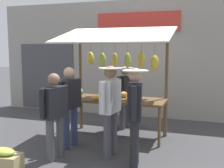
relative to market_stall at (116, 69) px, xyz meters
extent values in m
plane|color=#424244|center=(-0.03, 0.05, -1.55)|extent=(40.00, 40.00, 0.00)
cube|color=#9E998E|center=(-0.03, -2.15, 0.15)|extent=(9.00, 0.25, 3.40)
cube|color=red|center=(-0.01, -2.00, 1.20)|extent=(2.40, 0.06, 0.56)
cube|color=#47474C|center=(3.00, -2.01, -0.45)|extent=(1.90, 0.04, 2.10)
cube|color=brown|center=(-0.03, 0.05, -0.69)|extent=(2.20, 0.90, 0.05)
cylinder|color=brown|center=(1.01, 0.44, -1.13)|extent=(0.06, 0.06, 0.83)
cylinder|color=brown|center=(-1.07, 0.44, -1.13)|extent=(0.06, 0.06, 0.83)
cylinder|color=brown|center=(1.01, -0.34, -1.13)|extent=(0.06, 0.06, 0.83)
cylinder|color=brown|center=(-1.07, -0.34, -1.13)|extent=(0.06, 0.06, 0.83)
cylinder|color=brown|center=(1.03, -0.35, -0.37)|extent=(0.07, 0.07, 2.35)
cylinder|color=brown|center=(-1.09, -0.35, -0.37)|extent=(0.07, 0.07, 2.35)
cylinder|color=brown|center=(-0.03, -0.35, 0.60)|extent=(2.12, 0.06, 0.06)
cube|color=beige|center=(-0.03, 0.20, 0.75)|extent=(2.50, 1.46, 0.39)
cylinder|color=brown|center=(-0.81, -0.33, 0.46)|extent=(0.01, 0.01, 0.29)
ellipsoid|color=yellow|center=(-0.81, -0.33, 0.13)|extent=(0.26, 0.26, 0.35)
cylinder|color=brown|center=(-0.51, -0.31, 0.50)|extent=(0.01, 0.01, 0.21)
ellipsoid|color=yellow|center=(-0.51, -0.31, 0.21)|extent=(0.16, 0.13, 0.37)
cylinder|color=brown|center=(-0.18, -0.36, 0.48)|extent=(0.01, 0.01, 0.24)
ellipsoid|color=#B2CC4C|center=(-0.18, -0.36, 0.18)|extent=(0.18, 0.20, 0.37)
cylinder|color=brown|center=(0.14, -0.36, 0.48)|extent=(0.01, 0.01, 0.25)
ellipsoid|color=yellow|center=(0.14, -0.36, 0.18)|extent=(0.19, 0.19, 0.34)
cylinder|color=brown|center=(0.45, -0.33, 0.48)|extent=(0.01, 0.01, 0.24)
ellipsoid|color=#B2CC4C|center=(0.45, -0.33, 0.18)|extent=(0.24, 0.21, 0.36)
cylinder|color=brown|center=(0.76, -0.35, 0.49)|extent=(0.01, 0.01, 0.22)
ellipsoid|color=yellow|center=(0.76, -0.35, 0.22)|extent=(0.18, 0.22, 0.31)
ellipsoid|color=gold|center=(0.35, 0.36, -0.62)|extent=(0.21, 0.18, 0.10)
sphere|color=#729E4C|center=(0.91, 0.01, -0.57)|extent=(0.20, 0.20, 0.20)
ellipsoid|color=orange|center=(-0.13, -0.14, -0.60)|extent=(0.26, 0.25, 0.14)
cylinder|color=#4C4C51|center=(-0.04, -0.82, -1.16)|extent=(0.14, 0.14, 0.78)
cylinder|color=#4C4C51|center=(0.01, -0.57, -1.16)|extent=(0.14, 0.14, 0.78)
cube|color=black|center=(-0.02, -0.70, -0.50)|extent=(0.31, 0.50, 0.55)
cylinder|color=black|center=(-0.08, -0.98, -0.47)|extent=(0.09, 0.09, 0.51)
cylinder|color=black|center=(0.04, -0.41, -0.47)|extent=(0.09, 0.09, 0.51)
sphere|color=#A87A5B|center=(-0.02, -0.70, -0.08)|extent=(0.21, 0.21, 0.21)
cylinder|color=beige|center=(-0.02, -0.70, -0.02)|extent=(0.41, 0.41, 0.02)
cylinder|color=#4C4C51|center=(-0.27, 1.35, -1.13)|extent=(0.14, 0.14, 0.84)
cylinder|color=#4C4C51|center=(-0.30, 1.08, -1.13)|extent=(0.14, 0.14, 0.84)
cube|color=silver|center=(-0.28, 1.21, -0.41)|extent=(0.27, 0.53, 0.59)
cylinder|color=silver|center=(-0.26, 1.53, -0.39)|extent=(0.09, 0.09, 0.55)
cylinder|color=silver|center=(-0.31, 0.90, -0.39)|extent=(0.09, 0.09, 0.55)
sphere|color=#8C664C|center=(-0.28, 1.21, 0.03)|extent=(0.23, 0.23, 0.23)
cylinder|color=beige|center=(-0.28, 1.21, 0.10)|extent=(0.44, 0.44, 0.02)
cylinder|color=#4C4C51|center=(0.65, 1.79, -1.16)|extent=(0.14, 0.14, 0.78)
cylinder|color=#4C4C51|center=(0.58, 1.54, -1.16)|extent=(0.14, 0.14, 0.78)
cube|color=black|center=(0.62, 1.66, -0.49)|extent=(0.33, 0.51, 0.55)
cylinder|color=black|center=(0.69, 1.95, -0.47)|extent=(0.09, 0.09, 0.51)
cylinder|color=black|center=(0.54, 1.38, -0.47)|extent=(0.09, 0.09, 0.51)
sphere|color=#8C664C|center=(0.62, 1.66, -0.08)|extent=(0.21, 0.21, 0.21)
cylinder|color=#232328|center=(-0.85, 1.67, -1.13)|extent=(0.14, 0.14, 0.84)
cylinder|color=#232328|center=(-0.80, 1.40, -1.13)|extent=(0.14, 0.14, 0.84)
cube|color=black|center=(-0.82, 1.54, -0.41)|extent=(0.31, 0.54, 0.59)
cylinder|color=black|center=(-0.88, 1.84, -0.39)|extent=(0.09, 0.09, 0.54)
cylinder|color=black|center=(-0.77, 1.23, -0.39)|extent=(0.09, 0.09, 0.54)
sphere|color=tan|center=(-0.82, 1.54, 0.03)|extent=(0.23, 0.23, 0.23)
cylinder|color=beige|center=(-0.82, 1.54, 0.10)|extent=(0.44, 0.44, 0.02)
cylinder|color=navy|center=(0.67, 1.14, -1.14)|extent=(0.14, 0.14, 0.81)
cylinder|color=navy|center=(0.62, 0.88, -1.14)|extent=(0.14, 0.14, 0.81)
cube|color=black|center=(0.65, 1.01, -0.45)|extent=(0.30, 0.52, 0.57)
cylinder|color=black|center=(0.70, 1.31, -0.43)|extent=(0.09, 0.09, 0.53)
cylinder|color=black|center=(0.59, 0.71, -0.43)|extent=(0.09, 0.09, 0.53)
sphere|color=tan|center=(0.65, 1.01, -0.02)|extent=(0.22, 0.22, 0.22)
cube|color=tan|center=(1.15, 2.42, -1.40)|extent=(0.62, 0.41, 0.30)
ellipsoid|color=#B2CC4C|center=(1.15, 2.42, -1.20)|extent=(0.44, 0.26, 0.12)
camera|label=1|loc=(-1.92, 6.03, 0.45)|focal=45.33mm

